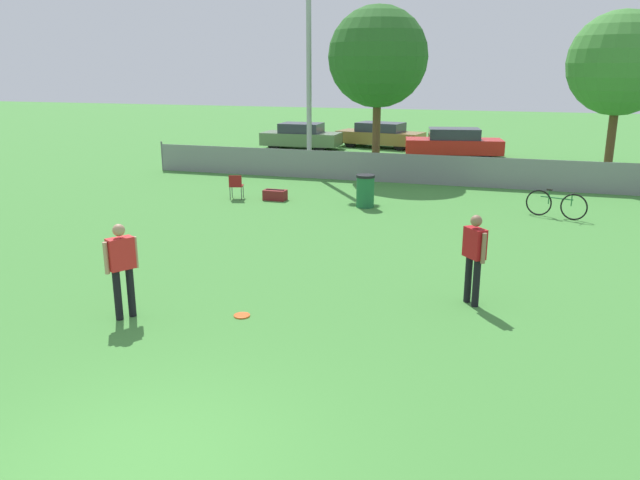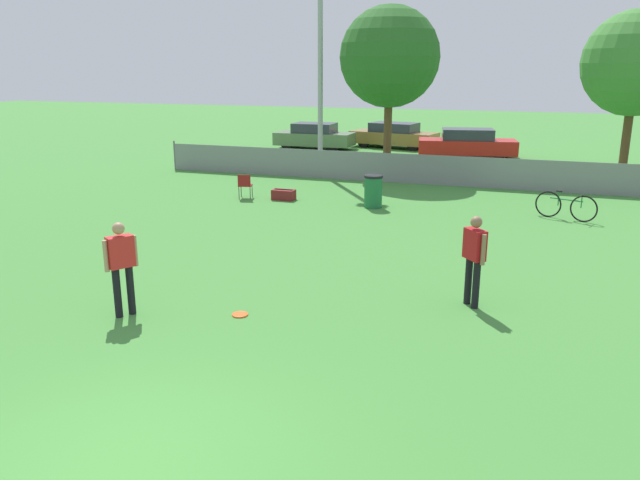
{
  "view_description": "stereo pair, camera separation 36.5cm",
  "coord_description": "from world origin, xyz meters",
  "px_view_note": "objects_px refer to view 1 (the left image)",
  "views": [
    {
      "loc": [
        3.65,
        -5.04,
        4.22
      ],
      "look_at": [
        0.24,
        5.84,
        1.05
      ],
      "focal_mm": 35.0,
      "sensor_mm": 36.0,
      "label": 1
    },
    {
      "loc": [
        4.0,
        -4.92,
        4.22
      ],
      "look_at": [
        0.24,
        5.84,
        1.05
      ],
      "focal_mm": 35.0,
      "sensor_mm": 36.0,
      "label": 2
    }
  ],
  "objects_px": {
    "trash_bin": "(365,191)",
    "gear_bag_sideline": "(275,195)",
    "parked_car_olive": "(301,136)",
    "parked_car_tan": "(380,135)",
    "player_thrower_red": "(474,253)",
    "light_pole": "(309,35)",
    "bicycle_sideline": "(556,204)",
    "player_defender_red": "(122,264)",
    "folding_chair_sideline": "(236,185)",
    "parked_car_red": "(454,143)",
    "frisbee_disc": "(242,315)",
    "tree_near_pole": "(378,57)",
    "tree_far_right": "(620,64)"
  },
  "relations": [
    {
      "from": "player_defender_red",
      "to": "gear_bag_sideline",
      "type": "xyz_separation_m",
      "value": [
        -1.16,
        10.07,
        -0.82
      ]
    },
    {
      "from": "tree_far_right",
      "to": "player_defender_red",
      "type": "height_order",
      "value": "tree_far_right"
    },
    {
      "from": "tree_near_pole",
      "to": "player_defender_red",
      "type": "distance_m",
      "value": 16.75
    },
    {
      "from": "tree_far_right",
      "to": "parked_car_red",
      "type": "relative_size",
      "value": 1.3
    },
    {
      "from": "player_thrower_red",
      "to": "frisbee_disc",
      "type": "relative_size",
      "value": 5.85
    },
    {
      "from": "trash_bin",
      "to": "parked_car_red",
      "type": "bearing_deg",
      "value": 83.14
    },
    {
      "from": "tree_far_right",
      "to": "player_thrower_red",
      "type": "xyz_separation_m",
      "value": [
        -4.03,
        -15.18,
        -3.35
      ]
    },
    {
      "from": "gear_bag_sideline",
      "to": "light_pole",
      "type": "bearing_deg",
      "value": 96.29
    },
    {
      "from": "gear_bag_sideline",
      "to": "parked_car_red",
      "type": "xyz_separation_m",
      "value": [
        4.54,
        12.06,
        0.5
      ]
    },
    {
      "from": "tree_far_right",
      "to": "player_defender_red",
      "type": "bearing_deg",
      "value": -118.85
    },
    {
      "from": "parked_car_red",
      "to": "trash_bin",
      "type": "bearing_deg",
      "value": -107.58
    },
    {
      "from": "frisbee_disc",
      "to": "gear_bag_sideline",
      "type": "bearing_deg",
      "value": 107.98
    },
    {
      "from": "gear_bag_sideline",
      "to": "tree_far_right",
      "type": "bearing_deg",
      "value": 34.85
    },
    {
      "from": "bicycle_sideline",
      "to": "parked_car_red",
      "type": "relative_size",
      "value": 0.35
    },
    {
      "from": "tree_far_right",
      "to": "trash_bin",
      "type": "bearing_deg",
      "value": -135.3
    },
    {
      "from": "frisbee_disc",
      "to": "parked_car_red",
      "type": "relative_size",
      "value": 0.06
    },
    {
      "from": "trash_bin",
      "to": "parked_car_red",
      "type": "relative_size",
      "value": 0.21
    },
    {
      "from": "player_thrower_red",
      "to": "folding_chair_sideline",
      "type": "xyz_separation_m",
      "value": [
        -8.13,
        7.38,
        -0.5
      ]
    },
    {
      "from": "tree_near_pole",
      "to": "parked_car_red",
      "type": "distance_m",
      "value": 7.46
    },
    {
      "from": "parked_car_tan",
      "to": "player_thrower_red",
      "type": "bearing_deg",
      "value": -63.11
    },
    {
      "from": "bicycle_sideline",
      "to": "player_thrower_red",
      "type": "bearing_deg",
      "value": -83.94
    },
    {
      "from": "player_thrower_red",
      "to": "player_defender_red",
      "type": "bearing_deg",
      "value": -107.03
    },
    {
      "from": "player_thrower_red",
      "to": "trash_bin",
      "type": "distance_m",
      "value": 8.37
    },
    {
      "from": "trash_bin",
      "to": "parked_car_red",
      "type": "distance_m",
      "value": 12.31
    },
    {
      "from": "light_pole",
      "to": "bicycle_sideline",
      "type": "height_order",
      "value": "light_pole"
    },
    {
      "from": "tree_near_pole",
      "to": "bicycle_sideline",
      "type": "relative_size",
      "value": 3.93
    },
    {
      "from": "tree_far_right",
      "to": "parked_car_tan",
      "type": "distance_m",
      "value": 13.16
    },
    {
      "from": "player_defender_red",
      "to": "bicycle_sideline",
      "type": "relative_size",
      "value": 1.01
    },
    {
      "from": "tree_near_pole",
      "to": "gear_bag_sideline",
      "type": "xyz_separation_m",
      "value": [
        -1.97,
        -6.26,
        -4.42
      ]
    },
    {
      "from": "folding_chair_sideline",
      "to": "bicycle_sideline",
      "type": "xyz_separation_m",
      "value": [
        9.94,
        0.34,
        -0.09
      ]
    },
    {
      "from": "tree_near_pole",
      "to": "folding_chair_sideline",
      "type": "xyz_separation_m",
      "value": [
        -3.26,
        -6.49,
        -4.11
      ]
    },
    {
      "from": "tree_near_pole",
      "to": "player_thrower_red",
      "type": "distance_m",
      "value": 15.13
    },
    {
      "from": "light_pole",
      "to": "tree_far_right",
      "type": "height_order",
      "value": "light_pole"
    },
    {
      "from": "trash_bin",
      "to": "gear_bag_sideline",
      "type": "distance_m",
      "value": 3.09
    },
    {
      "from": "gear_bag_sideline",
      "to": "parked_car_red",
      "type": "relative_size",
      "value": 0.15
    },
    {
      "from": "bicycle_sideline",
      "to": "folding_chair_sideline",
      "type": "bearing_deg",
      "value": -158.78
    },
    {
      "from": "parked_car_red",
      "to": "parked_car_tan",
      "type": "bearing_deg",
      "value": 137.73
    },
    {
      "from": "bicycle_sideline",
      "to": "gear_bag_sideline",
      "type": "bearing_deg",
      "value": -160.01
    },
    {
      "from": "frisbee_disc",
      "to": "parked_car_tan",
      "type": "bearing_deg",
      "value": 96.35
    },
    {
      "from": "parked_car_olive",
      "to": "parked_car_tan",
      "type": "height_order",
      "value": "parked_car_olive"
    },
    {
      "from": "folding_chair_sideline",
      "to": "parked_car_red",
      "type": "distance_m",
      "value": 13.6
    },
    {
      "from": "light_pole",
      "to": "tree_far_right",
      "type": "distance_m",
      "value": 11.73
    },
    {
      "from": "player_thrower_red",
      "to": "parked_car_red",
      "type": "relative_size",
      "value": 0.35
    },
    {
      "from": "frisbee_disc",
      "to": "player_defender_red",
      "type": "bearing_deg",
      "value": -160.92
    },
    {
      "from": "bicycle_sideline",
      "to": "trash_bin",
      "type": "relative_size",
      "value": 1.65
    },
    {
      "from": "player_thrower_red",
      "to": "gear_bag_sideline",
      "type": "distance_m",
      "value": 10.27
    },
    {
      "from": "tree_near_pole",
      "to": "parked_car_olive",
      "type": "distance_m",
      "value": 9.33
    },
    {
      "from": "player_defender_red",
      "to": "folding_chair_sideline",
      "type": "distance_m",
      "value": 10.15
    },
    {
      "from": "tree_far_right",
      "to": "parked_car_red",
      "type": "bearing_deg",
      "value": 144.72
    },
    {
      "from": "light_pole",
      "to": "parked_car_tan",
      "type": "height_order",
      "value": "light_pole"
    }
  ]
}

